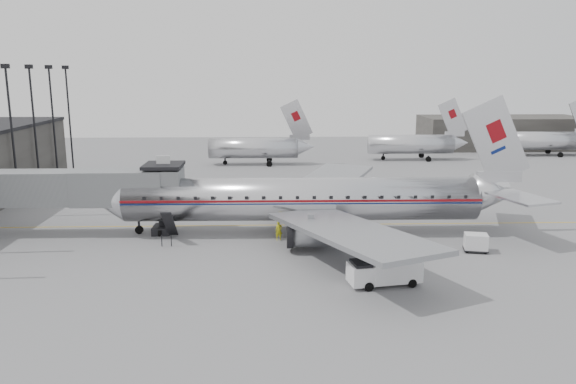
% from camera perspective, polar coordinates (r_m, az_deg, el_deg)
% --- Properties ---
extents(ground, '(160.00, 160.00, 0.00)m').
position_cam_1_polar(ground, '(48.23, -2.46, -5.29)').
color(ground, slate).
rests_on(ground, ground).
extents(hangar, '(30.00, 12.00, 6.00)m').
position_cam_1_polar(hangar, '(115.53, 20.84, 5.68)').
color(hangar, '#33312F').
rests_on(hangar, ground).
extents(apron_line, '(60.00, 0.15, 0.01)m').
position_cam_1_polar(apron_line, '(54.03, 0.78, -3.35)').
color(apron_line, gold).
rests_on(apron_line, ground).
extents(jet_bridge, '(21.00, 6.20, 7.10)m').
position_cam_1_polar(jet_bridge, '(53.56, -20.59, 0.31)').
color(jet_bridge, slate).
rests_on(jet_bridge, ground).
extents(distant_aircraft_near, '(16.39, 3.20, 10.26)m').
position_cam_1_polar(distant_aircraft_near, '(88.81, -3.41, 4.56)').
color(distant_aircraft_near, silver).
rests_on(distant_aircraft_near, ground).
extents(distant_aircraft_mid, '(16.39, 3.20, 10.26)m').
position_cam_1_polar(distant_aircraft_mid, '(95.73, 12.47, 4.84)').
color(distant_aircraft_mid, silver).
rests_on(distant_aircraft_mid, ground).
extents(distant_aircraft_far, '(16.39, 3.20, 10.26)m').
position_cam_1_polar(distant_aircraft_far, '(107.83, 24.43, 4.84)').
color(distant_aircraft_far, silver).
rests_on(distant_aircraft_far, ground).
extents(airliner, '(39.54, 36.66, 12.51)m').
position_cam_1_polar(airliner, '(50.72, 2.25, -0.73)').
color(airliner, silver).
rests_on(airliner, ground).
extents(service_van, '(5.19, 2.71, 2.33)m').
position_cam_1_polar(service_van, '(39.51, 9.87, -7.60)').
color(service_van, white).
rests_on(service_van, ground).
extents(baggage_cart_navy, '(2.29, 1.75, 1.79)m').
position_cam_1_polar(baggage_cart_navy, '(50.22, 4.96, -3.49)').
color(baggage_cart_navy, black).
rests_on(baggage_cart_navy, ground).
extents(baggage_cart_white, '(2.15, 1.81, 1.48)m').
position_cam_1_polar(baggage_cart_white, '(48.48, 18.55, -4.86)').
color(baggage_cart_white, silver).
rests_on(baggage_cart_white, ground).
extents(ramp_worker, '(0.69, 0.53, 1.70)m').
position_cam_1_polar(ramp_worker, '(49.04, -0.94, -3.95)').
color(ramp_worker, gold).
rests_on(ramp_worker, ground).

